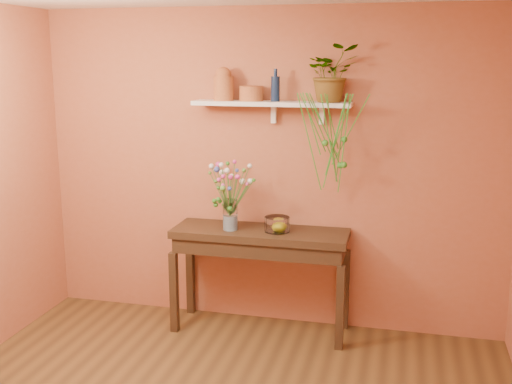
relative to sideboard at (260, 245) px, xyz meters
name	(u,v)px	position (x,y,z in m)	size (l,w,h in m)	color
room	(188,233)	(0.01, -1.75, 0.59)	(4.04, 4.04, 2.70)	brown
sideboard	(260,245)	(0.00, 0.00, 0.00)	(1.46, 0.47, 0.89)	#372416
wall_shelf	(273,104)	(0.07, 0.13, 1.16)	(1.30, 0.24, 0.19)	white
terracotta_jug	(223,84)	(-0.34, 0.12, 1.31)	(0.21, 0.21, 0.27)	#AF6234
terracotta_pot	(251,93)	(-0.11, 0.14, 1.24)	(0.20, 0.20, 0.12)	#AF6234
blue_bottle	(275,88)	(0.10, 0.11, 1.29)	(0.09, 0.09, 0.26)	#12213F
spider_plant	(332,73)	(0.54, 0.15, 1.41)	(0.41, 0.35, 0.45)	#327723
plant_fronds	(334,142)	(0.59, -0.01, 0.88)	(0.56, 0.33, 0.79)	#327723
glass_vase	(230,217)	(-0.24, -0.05, 0.24)	(0.12, 0.12, 0.25)	white
bouquet	(228,182)	(-0.26, -0.05, 0.53)	(0.44, 0.41, 0.45)	#386B28
glass_bowl	(277,225)	(0.15, -0.02, 0.19)	(0.21, 0.21, 0.12)	white
lemon	(279,226)	(0.16, -0.02, 0.18)	(0.09, 0.09, 0.09)	yellow
carton	(230,222)	(-0.25, -0.02, 0.18)	(0.05, 0.04, 0.11)	teal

